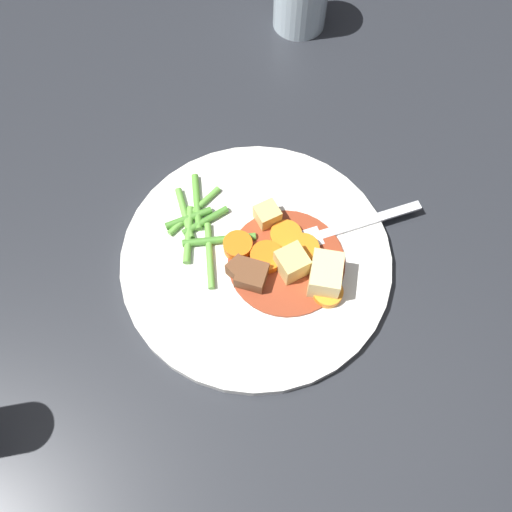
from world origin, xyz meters
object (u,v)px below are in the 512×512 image
(carrot_slice_4, at_px, (328,293))
(meat_chunk_1, at_px, (252,276))
(dinner_plate, at_px, (256,259))
(meat_chunk_0, at_px, (238,269))
(carrot_slice_3, at_px, (238,245))
(carrot_slice_2, at_px, (303,250))
(potato_chunk_0, at_px, (327,272))
(fork, at_px, (339,230))
(carrot_slice_0, at_px, (266,258))
(carrot_slice_1, at_px, (286,235))
(potato_chunk_2, at_px, (291,266))
(potato_chunk_1, at_px, (267,215))

(carrot_slice_4, xyz_separation_m, meat_chunk_1, (-0.08, -0.02, 0.01))
(dinner_plate, distance_m, meat_chunk_0, 0.03)
(carrot_slice_3, distance_m, carrot_slice_4, 0.10)
(carrot_slice_2, height_order, potato_chunk_0, potato_chunk_0)
(meat_chunk_0, height_order, fork, meat_chunk_0)
(carrot_slice_0, distance_m, carrot_slice_3, 0.03)
(carrot_slice_4, bearing_deg, carrot_slice_0, 171.60)
(carrot_slice_2, height_order, meat_chunk_1, meat_chunk_1)
(carrot_slice_0, relative_size, fork, 0.24)
(meat_chunk_1, bearing_deg, carrot_slice_1, 77.16)
(carrot_slice_1, relative_size, potato_chunk_0, 0.85)
(potato_chunk_0, height_order, fork, potato_chunk_0)
(carrot_slice_4, bearing_deg, carrot_slice_1, 145.16)
(potato_chunk_2, bearing_deg, carrot_slice_3, 176.86)
(carrot_slice_0, distance_m, meat_chunk_0, 0.03)
(carrot_slice_0, bearing_deg, dinner_plate, 177.73)
(carrot_slice_4, xyz_separation_m, fork, (-0.01, 0.07, -0.00))
(carrot_slice_1, relative_size, fork, 0.24)
(carrot_slice_2, bearing_deg, meat_chunk_0, -137.72)
(dinner_plate, distance_m, carrot_slice_0, 0.02)
(carrot_slice_1, bearing_deg, potato_chunk_1, 156.44)
(meat_chunk_1, distance_m, fork, 0.11)
(carrot_slice_3, distance_m, fork, 0.11)
(carrot_slice_2, bearing_deg, dinner_plate, -152.15)
(potato_chunk_0, bearing_deg, meat_chunk_1, -155.99)
(potato_chunk_0, bearing_deg, carrot_slice_4, -62.11)
(carrot_slice_3, relative_size, potato_chunk_1, 1.29)
(potato_chunk_0, bearing_deg, carrot_slice_0, -175.90)
(potato_chunk_1, bearing_deg, carrot_slice_3, -108.25)
(carrot_slice_1, bearing_deg, carrot_slice_2, -23.20)
(carrot_slice_4, bearing_deg, carrot_slice_3, 173.54)
(carrot_slice_2, xyz_separation_m, potato_chunk_0, (0.03, -0.02, 0.01))
(carrot_slice_1, distance_m, carrot_slice_4, 0.08)
(carrot_slice_3, bearing_deg, potato_chunk_1, 71.75)
(potato_chunk_1, distance_m, meat_chunk_0, 0.07)
(dinner_plate, height_order, carrot_slice_0, carrot_slice_0)
(potato_chunk_1, relative_size, meat_chunk_1, 0.80)
(potato_chunk_2, bearing_deg, carrot_slice_1, 118.58)
(carrot_slice_4, bearing_deg, meat_chunk_1, -168.56)
(dinner_plate, height_order, carrot_slice_3, carrot_slice_3)
(potato_chunk_1, bearing_deg, meat_chunk_0, -92.60)
(carrot_slice_1, height_order, potato_chunk_0, potato_chunk_0)
(carrot_slice_2, xyz_separation_m, potato_chunk_1, (-0.05, 0.02, 0.00))
(carrot_slice_1, height_order, potato_chunk_1, potato_chunk_1)
(carrot_slice_4, distance_m, potato_chunk_0, 0.02)
(meat_chunk_1, bearing_deg, dinner_plate, 104.33)
(dinner_plate, height_order, carrot_slice_2, carrot_slice_2)
(carrot_slice_0, distance_m, carrot_slice_1, 0.03)
(fork, bearing_deg, potato_chunk_1, -165.72)
(carrot_slice_1, distance_m, carrot_slice_3, 0.05)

